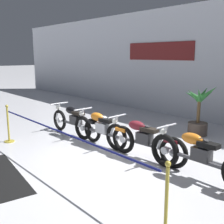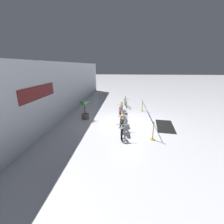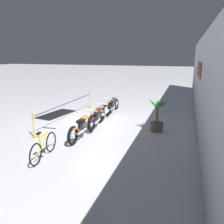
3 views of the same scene
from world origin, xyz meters
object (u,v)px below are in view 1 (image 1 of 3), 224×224
(motorcycle_orange_1, at_px, (101,129))
(motorcycle_maroon_2, at_px, (142,139))
(stanchion_mid_left, at_px, (166,211))
(potted_palm_left_of_row, at_px, (198,114))
(motorcycle_orange_3, at_px, (199,156))
(stanchion_far_left, at_px, (34,130))
(motorcycle_black_0, at_px, (75,121))

(motorcycle_orange_1, relative_size, motorcycle_maroon_2, 0.97)
(motorcycle_orange_1, bearing_deg, stanchion_mid_left, -26.23)
(motorcycle_orange_1, height_order, potted_palm_left_of_row, potted_palm_left_of_row)
(motorcycle_orange_3, bearing_deg, stanchion_far_left, -149.69)
(potted_palm_left_of_row, relative_size, stanchion_far_left, 0.29)
(motorcycle_black_0, height_order, potted_palm_left_of_row, potted_palm_left_of_row)
(motorcycle_maroon_2, bearing_deg, stanchion_far_left, -132.45)
(motorcycle_orange_3, relative_size, stanchion_mid_left, 2.27)
(stanchion_far_left, relative_size, stanchion_mid_left, 5.23)
(motorcycle_orange_3, bearing_deg, potted_palm_left_of_row, 122.53)
(motorcycle_orange_3, xyz_separation_m, stanchion_mid_left, (0.69, -1.87, -0.10))
(motorcycle_orange_3, height_order, stanchion_mid_left, stanchion_mid_left)
(potted_palm_left_of_row, bearing_deg, motorcycle_maroon_2, -84.56)
(motorcycle_maroon_2, height_order, stanchion_far_left, stanchion_far_left)
(stanchion_far_left, bearing_deg, motorcycle_black_0, 117.99)
(motorcycle_black_0, relative_size, motorcycle_maroon_2, 1.00)
(motorcycle_maroon_2, relative_size, stanchion_far_left, 0.43)
(motorcycle_orange_1, height_order, stanchion_mid_left, stanchion_mid_left)
(motorcycle_orange_1, distance_m, motorcycle_maroon_2, 1.36)
(motorcycle_black_0, bearing_deg, motorcycle_orange_1, 0.03)
(motorcycle_black_0, distance_m, motorcycle_maroon_2, 2.63)
(potted_palm_left_of_row, bearing_deg, motorcycle_black_0, -129.67)
(motorcycle_maroon_2, distance_m, potted_palm_left_of_row, 2.75)
(motorcycle_maroon_2, relative_size, potted_palm_left_of_row, 1.49)
(motorcycle_black_0, height_order, motorcycle_orange_3, motorcycle_orange_3)
(stanchion_mid_left, bearing_deg, potted_palm_left_of_row, 117.90)
(motorcycle_orange_1, distance_m, motorcycle_orange_3, 2.84)
(motorcycle_black_0, distance_m, motorcycle_orange_3, 4.12)
(motorcycle_black_0, relative_size, stanchion_mid_left, 2.23)
(motorcycle_orange_1, bearing_deg, motorcycle_maroon_2, 5.44)
(motorcycle_maroon_2, bearing_deg, motorcycle_orange_3, -0.07)
(motorcycle_black_0, bearing_deg, motorcycle_maroon_2, 2.82)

